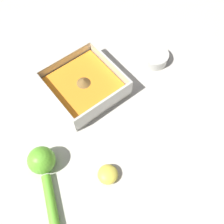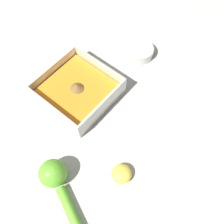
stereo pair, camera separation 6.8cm
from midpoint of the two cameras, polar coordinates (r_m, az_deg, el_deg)
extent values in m
plane|color=beige|center=(0.74, -6.26, 2.79)|extent=(4.00, 4.00, 0.00)
cube|color=silver|center=(0.75, -9.89, 3.56)|extent=(0.19, 0.19, 0.01)
cube|color=silver|center=(0.78, -15.10, 8.36)|extent=(0.19, 0.01, 0.05)
cube|color=silver|center=(0.69, -4.83, 0.84)|extent=(0.19, 0.01, 0.05)
cube|color=silver|center=(0.76, -5.36, 9.35)|extent=(0.01, 0.18, 0.05)
cube|color=silver|center=(0.70, -15.47, -0.06)|extent=(0.01, 0.18, 0.05)
cube|color=orange|center=(0.74, -10.09, 4.29)|extent=(0.17, 0.17, 0.03)
cone|color=brown|center=(0.72, -10.37, 5.26)|extent=(0.04, 0.04, 0.02)
cylinder|color=silver|center=(0.82, 3.73, 12.75)|extent=(0.08, 0.08, 0.03)
cylinder|color=brown|center=(0.83, 3.72, 12.62)|extent=(0.08, 0.08, 0.02)
sphere|color=#6BC633|center=(0.64, -15.81, -13.01)|extent=(0.07, 0.07, 0.07)
cylinder|color=#6BC633|center=(0.63, -11.57, -22.24)|extent=(0.08, 0.15, 0.02)
ellipsoid|color=#EFDB4C|center=(0.64, -1.00, -13.60)|extent=(0.05, 0.05, 0.03)
camera|label=1|loc=(0.03, 87.13, 5.16)|focal=42.00mm
camera|label=2|loc=(0.03, -92.87, -5.16)|focal=42.00mm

